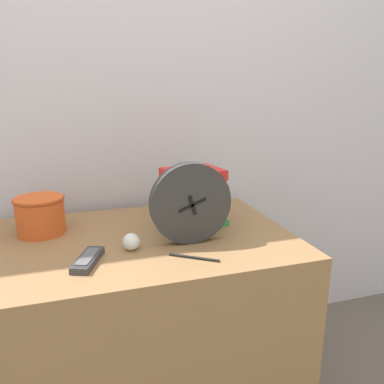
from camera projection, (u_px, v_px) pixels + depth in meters
name	position (u px, v px, depth m)	size (l,w,h in m)	color
wall_back	(117.00, 89.00, 1.55)	(6.00, 0.04, 2.40)	silver
desk	(142.00, 326.00, 1.38)	(1.05, 0.69, 0.71)	olive
desk_clock	(191.00, 204.00, 1.21)	(0.27, 0.04, 0.27)	#333333
book_stack	(195.00, 196.00, 1.39)	(0.25, 0.20, 0.21)	green
basket	(40.00, 214.00, 1.31)	(0.17, 0.17, 0.13)	#E05623
tv_remote	(88.00, 260.00, 1.09)	(0.11, 0.17, 0.02)	#333338
crumpled_paper_ball	(131.00, 242.00, 1.18)	(0.05, 0.05, 0.05)	white
pen	(194.00, 258.00, 1.12)	(0.13, 0.10, 0.01)	black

